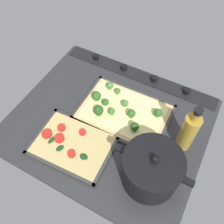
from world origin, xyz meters
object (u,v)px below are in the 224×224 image
Objects in this scene: broccoli_pizza at (122,110)px; cooking_pot at (151,169)px; veggie_pizza_back at (71,143)px; oil_bottle at (188,132)px; baking_tray_back at (73,145)px; baking_tray_front at (124,113)px.

cooking_pot is at bearing 136.41° from broccoli_pizza.
oil_bottle is (-35.95, -19.67, 8.01)cm from veggie_pizza_back.
baking_tray_back is at bearing 29.02° from oil_bottle.
veggie_pizza_back is 41.75cm from oil_bottle.
cooking_pot is (-29.49, -2.12, 6.54)cm from baking_tray_back.
cooking_pot is at bearing 134.56° from baking_tray_front.
baking_tray_front is at bearing -161.30° from broccoli_pizza.
broccoli_pizza is 1.56× the size of oil_bottle.
baking_tray_front is 28.47cm from cooking_pot.
veggie_pizza_back is at bearing 28.69° from oil_bottle.
oil_bottle reaches higher than veggie_pizza_back.
oil_bottle reaches higher than baking_tray_front.
veggie_pizza_back reaches higher than baking_tray_back.
broccoli_pizza is at bearing -43.59° from cooking_pot.
oil_bottle reaches higher than broccoli_pizza.
broccoli_pizza is 1.23× the size of veggie_pizza_back.
baking_tray_back is 30.28cm from cooking_pot.
baking_tray_front is 26.87cm from oil_bottle.
baking_tray_front is at bearing -115.87° from veggie_pizza_back.
oil_bottle is at bearing -108.56° from cooking_pot.
broccoli_pizza is 23.67cm from veggie_pizza_back.
cooking_pot is 1.19× the size of oil_bottle.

